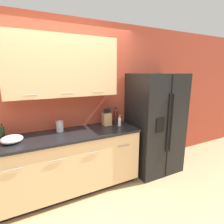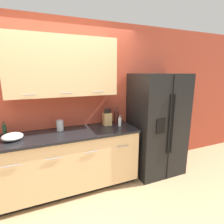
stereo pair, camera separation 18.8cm
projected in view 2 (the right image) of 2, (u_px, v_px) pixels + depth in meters
wall_back at (63, 96)px, 2.73m from camera, size 10.00×0.39×2.60m
counter_unit at (70, 161)px, 2.68m from camera, size 2.07×0.64×0.93m
refrigerator at (157, 124)px, 3.13m from camera, size 0.87×0.74×1.78m
knife_block at (107, 119)px, 2.92m from camera, size 0.15×0.11×0.30m
wine_bottle at (116, 117)px, 2.97m from camera, size 0.07×0.07×0.30m
soap_dispenser at (120, 122)px, 2.89m from camera, size 0.06×0.05×0.17m
oil_bottle at (5, 130)px, 2.39m from camera, size 0.05×0.05×0.21m
steel_canister at (60, 125)px, 2.66m from camera, size 0.11×0.11×0.17m
mixing_bowl at (12, 137)px, 2.28m from camera, size 0.26×0.26×0.09m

